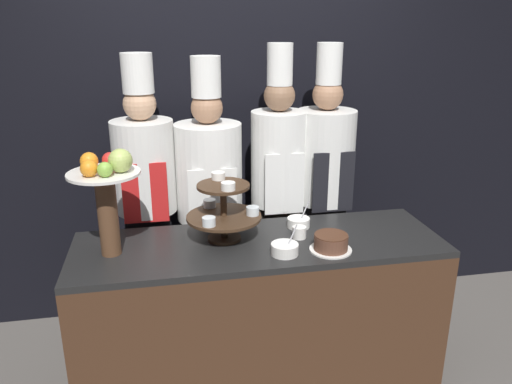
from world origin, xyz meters
TOP-DOWN VIEW (x-y plane):
  - wall_back at (0.00, 1.24)m, footprint 10.00×0.06m
  - buffet_counter at (0.00, 0.32)m, footprint 1.99×0.64m
  - tiered_stand at (-0.18, 0.39)m, footprint 0.40×0.40m
  - fruit_pedestal at (-0.76, 0.32)m, footprint 0.35×0.35m
  - cake_round at (0.34, 0.15)m, footprint 0.22×0.22m
  - cup_white at (0.22, 0.33)m, footprint 0.08×0.08m
  - serving_bowl_near at (0.10, 0.15)m, footprint 0.14×0.14m
  - serving_bowl_far at (0.26, 0.48)m, footprint 0.13×0.13m
  - chef_left at (-0.60, 0.86)m, footprint 0.37×0.37m
  - chef_center_left at (-0.21, 0.86)m, footprint 0.41×0.41m
  - chef_center_right at (0.23, 0.86)m, footprint 0.35×0.35m
  - chef_right at (0.53, 0.86)m, footprint 0.38×0.38m

SIDE VIEW (x-z plane):
  - buffet_counter at x=0.00m, z-range 0.00..0.88m
  - serving_bowl_far at x=0.26m, z-range 0.83..0.98m
  - serving_bowl_near at x=0.10m, z-range 0.83..0.99m
  - cup_white at x=0.22m, z-range 0.88..0.94m
  - cake_round at x=0.34m, z-range 0.88..0.97m
  - chef_center_left at x=-0.21m, z-range 0.07..1.89m
  - chef_left at x=-0.60m, z-range 0.10..1.94m
  - chef_right at x=0.53m, z-range 0.08..1.96m
  - chef_center_right at x=0.23m, z-range 0.09..1.97m
  - tiered_stand at x=-0.18m, z-range 0.88..1.23m
  - fruit_pedestal at x=-0.76m, z-range 0.96..1.51m
  - wall_back at x=0.00m, z-range 0.00..2.80m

